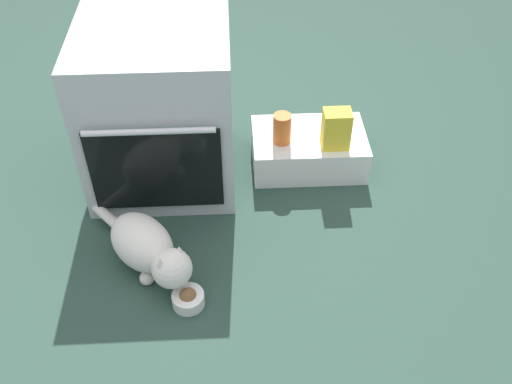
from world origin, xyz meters
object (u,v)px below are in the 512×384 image
object	(u,v)px
snack_bag	(336,129)
oven	(159,109)
food_bowl	(188,298)
pantry_cabinet	(308,149)
cat	(148,248)
sauce_jar	(282,129)

from	to	relation	value
snack_bag	oven	bearing A→B (deg)	176.23
food_bowl	oven	bearing A→B (deg)	99.36
oven	food_bowl	size ratio (longest dim) A/B	5.87
food_bowl	snack_bag	world-z (taller)	snack_bag
pantry_cabinet	food_bowl	distance (m)	0.95
oven	food_bowl	world-z (taller)	oven
food_bowl	snack_bag	xyz separation A→B (m)	(0.64, 0.70, 0.23)
food_bowl	cat	bearing A→B (deg)	130.16
snack_bag	sauce_jar	size ratio (longest dim) A/B	1.29
food_bowl	cat	size ratio (longest dim) A/B	0.23
pantry_cabinet	food_bowl	xyz separation A→B (m)	(-0.53, -0.78, -0.05)
food_bowl	sauce_jar	world-z (taller)	sauce_jar
pantry_cabinet	snack_bag	world-z (taller)	snack_bag
sauce_jar	snack_bag	bearing A→B (deg)	-10.33
pantry_cabinet	cat	bearing A→B (deg)	-138.85
pantry_cabinet	cat	distance (m)	0.91
oven	sauce_jar	bearing A→B (deg)	-0.85
oven	pantry_cabinet	world-z (taller)	oven
snack_bag	sauce_jar	distance (m)	0.24
oven	cat	size ratio (longest dim) A/B	1.33
cat	sauce_jar	bearing A→B (deg)	95.15
oven	food_bowl	distance (m)	0.83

